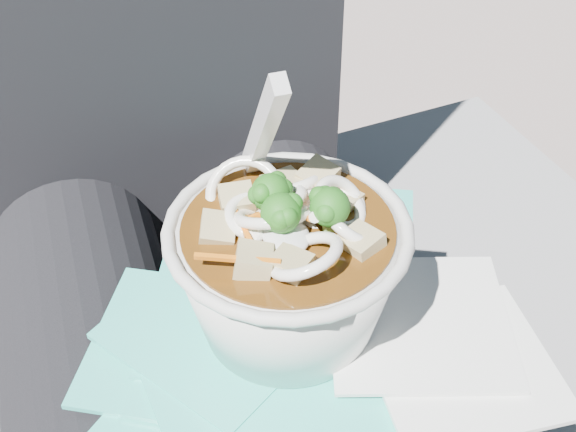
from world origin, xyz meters
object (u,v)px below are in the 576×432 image
object	(u,v)px
plastic_bag	(265,349)
udon_bowl	(288,263)
person_body	(206,304)
lap	(235,405)

from	to	relation	value
plastic_bag	udon_bowl	world-z (taller)	udon_bowl
person_body	plastic_bag	size ratio (longest dim) A/B	2.52
lap	person_body	world-z (taller)	person_body
person_body	plastic_bag	xyz separation A→B (m)	(0.02, -0.11, 0.06)
lap	udon_bowl	world-z (taller)	udon_bowl
lap	plastic_bag	distance (m)	0.09
lap	plastic_bag	bearing A→B (deg)	-49.08
person_body	plastic_bag	distance (m)	0.13
plastic_bag	udon_bowl	distance (m)	0.07
lap	person_body	size ratio (longest dim) A/B	0.48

